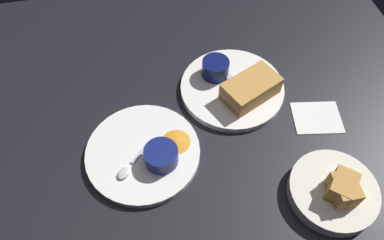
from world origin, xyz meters
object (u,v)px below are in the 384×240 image
object	(u,v)px
plate_chips_companion	(143,153)
spoon_by_gravy_ramekin	(128,168)
ramekin_dark_sauce	(216,68)
bread_basket_rear	(335,191)
plate_sandwich_main	(232,88)
sandwich_half_near	(251,89)
spoon_by_dark_ramekin	(236,79)
ramekin_light_gravy	(161,155)

from	to	relation	value
plate_chips_companion	spoon_by_gravy_ramekin	distance (cm)	5.26
ramekin_dark_sauce	bread_basket_rear	size ratio (longest dim) A/B	0.38
plate_sandwich_main	ramekin_dark_sauce	bearing A→B (deg)	-55.69
plate_sandwich_main	spoon_by_gravy_ramekin	world-z (taller)	spoon_by_gravy_ramekin
ramekin_dark_sauce	sandwich_half_near	bearing A→B (deg)	128.43
bread_basket_rear	spoon_by_dark_ramekin	bearing A→B (deg)	-70.79
plate_chips_companion	bread_basket_rear	bearing A→B (deg)	154.81
sandwich_half_near	ramekin_dark_sauce	distance (cm)	10.39
spoon_by_gravy_ramekin	ramekin_light_gravy	bearing A→B (deg)	-174.79
plate_chips_companion	ramekin_dark_sauce	bearing A→B (deg)	-138.05
sandwich_half_near	spoon_by_gravy_ramekin	bearing A→B (deg)	24.58
ramekin_dark_sauce	spoon_by_dark_ramekin	distance (cm)	5.70
plate_sandwich_main	spoon_by_gravy_ramekin	bearing A→B (deg)	32.67
ramekin_dark_sauce	bread_basket_rear	world-z (taller)	bread_basket_rear
spoon_by_dark_ramekin	ramekin_light_gravy	distance (cm)	28.09
plate_sandwich_main	sandwich_half_near	xyz separation A→B (cm)	(-3.27, 3.47, 3.20)
spoon_by_gravy_ramekin	bread_basket_rear	size ratio (longest dim) A/B	0.47
plate_chips_companion	spoon_by_dark_ramekin	bearing A→B (deg)	-148.28
ramekin_dark_sauce	ramekin_light_gravy	bearing A→B (deg)	52.07
spoon_by_dark_ramekin	ramekin_light_gravy	bearing A→B (deg)	41.07
sandwich_half_near	ramekin_light_gravy	world-z (taller)	sandwich_half_near
ramekin_light_gravy	spoon_by_gravy_ramekin	xyz separation A→B (cm)	(7.21, 0.66, -1.66)
spoon_by_dark_ramekin	sandwich_half_near	bearing A→B (deg)	110.58
spoon_by_dark_ramekin	plate_chips_companion	distance (cm)	29.22
sandwich_half_near	ramekin_dark_sauce	bearing A→B (deg)	-51.57
spoon_by_dark_ramekin	bread_basket_rear	distance (cm)	34.24
plate_sandwich_main	ramekin_dark_sauce	size ratio (longest dim) A/B	3.80
ramekin_dark_sauce	spoon_by_dark_ramekin	xyz separation A→B (cm)	(-4.50, 2.93, -1.92)
spoon_by_dark_ramekin	ramekin_dark_sauce	bearing A→B (deg)	-33.02
plate_sandwich_main	spoon_by_dark_ramekin	world-z (taller)	spoon_by_dark_ramekin
ramekin_dark_sauce	spoon_by_gravy_ramekin	distance (cm)	32.51
plate_sandwich_main	bread_basket_rear	distance (cm)	33.11
spoon_by_dark_ramekin	spoon_by_gravy_ramekin	distance (cm)	34.18
plate_chips_companion	ramekin_light_gravy	distance (cm)	5.57
ramekin_dark_sauce	plate_chips_companion	bearing A→B (deg)	41.95
sandwich_half_near	spoon_by_gravy_ramekin	distance (cm)	33.40
ramekin_dark_sauce	bread_basket_rear	distance (cm)	38.66
sandwich_half_near	bread_basket_rear	size ratio (longest dim) A/B	0.85
ramekin_light_gravy	spoon_by_gravy_ramekin	size ratio (longest dim) A/B	0.86
plate_chips_companion	bread_basket_rear	size ratio (longest dim) A/B	1.40
plate_sandwich_main	spoon_by_dark_ramekin	distance (cm)	2.48
plate_chips_companion	ramekin_light_gravy	bearing A→B (deg)	140.19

